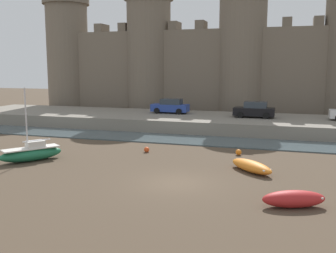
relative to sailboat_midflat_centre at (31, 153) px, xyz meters
The scene contains 11 objects.
ground_plane 11.14m from the sailboat_midflat_centre, 10.61° to the right, with size 160.00×160.00×0.00m, color #4C3D2D.
water_channel 15.24m from the sailboat_midflat_centre, 44.11° to the left, with size 80.00×4.50×0.10m, color #47565B.
quay_road 20.94m from the sailboat_midflat_centre, 58.51° to the left, with size 60.73×10.00×1.29m, color gray.
castle 30.01m from the sailboat_midflat_centre, 68.06° to the left, with size 55.13×6.40×18.93m.
sailboat_midflat_centre is the anchor object (origin of this frame).
rowboat_near_channel_right 14.80m from the sailboat_midflat_centre, ahead, with size 3.22×3.21×0.70m.
rowboat_midflat_left 17.65m from the sailboat_midflat_centre, 13.53° to the right, with size 3.10×1.95×0.80m.
mooring_buoy_off_centre 8.25m from the sailboat_midflat_centre, 36.77° to the left, with size 0.41×0.41×0.41m, color #E04C1E.
mooring_buoy_near_channel 14.66m from the sailboat_midflat_centre, 24.11° to the left, with size 0.43×0.43×0.43m, color orange.
car_quay_east 19.76m from the sailboat_midflat_centre, 77.94° to the left, with size 4.11×1.89×1.62m.
car_quay_west 22.64m from the sailboat_midflat_centre, 53.65° to the left, with size 4.11×1.89×1.62m.
Camera 1 is at (5.84, -20.34, 6.40)m, focal length 42.00 mm.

